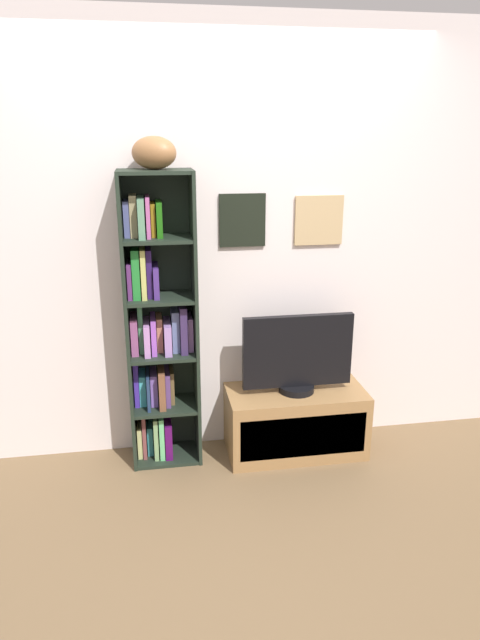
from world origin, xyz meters
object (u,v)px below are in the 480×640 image
at_px(television, 298,355).
at_px(bookshelf, 157,331).
at_px(football, 154,153).
at_px(tv_stand, 295,421).

bearing_deg(television, bookshelf, 173.65).
bearing_deg(television, football, 175.57).
relative_size(tv_stand, television, 1.27).
relative_size(bookshelf, tv_stand, 2.04).
relative_size(football, tv_stand, 0.30).
xyz_separation_m(bookshelf, tv_stand, (0.84, -0.09, -0.62)).
bearing_deg(tv_stand, television, 90.00).
relative_size(bookshelf, football, 6.86).
bearing_deg(football, tv_stand, -4.51).
height_order(football, television, football).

